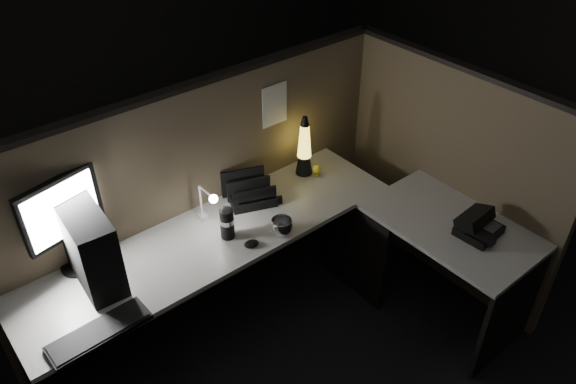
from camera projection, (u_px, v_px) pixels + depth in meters
floor at (300, 369)px, 3.35m from camera, size 6.00×6.00×0.00m
room_shell at (305, 135)px, 2.40m from camera, size 6.00×6.00×6.00m
partition_back at (205, 197)px, 3.49m from camera, size 2.66×0.06×1.50m
partition_right at (447, 179)px, 3.65m from camera, size 0.06×1.66×1.50m
desk at (296, 263)px, 3.26m from camera, size 2.60×1.60×0.73m
pc_tower at (91, 249)px, 2.81m from camera, size 0.21×0.42×0.43m
monitor at (63, 216)px, 2.83m from camera, size 0.43×0.19×0.56m
keyboard at (99, 332)px, 2.64m from camera, size 0.49×0.18×0.02m
mouse at (251, 244)px, 3.14m from camera, size 0.10×0.08×0.03m
clip_lamp at (208, 205)px, 3.22m from camera, size 0.05×0.20×0.26m
organizer at (250, 193)px, 3.48m from camera, size 0.34×0.32×0.21m
lava_lamp at (304, 150)px, 3.64m from camera, size 0.11×0.11×0.42m
travel_mug at (227, 224)px, 3.16m from camera, size 0.08×0.08×0.19m
steel_mug at (282, 227)px, 3.21m from camera, size 0.15×0.15×0.10m
figurine at (317, 169)px, 3.70m from camera, size 0.06×0.06×0.06m
pinned_paper at (275, 105)px, 3.46m from camera, size 0.19×0.00×0.27m
desk_phone at (477, 226)px, 3.21m from camera, size 0.25×0.26×0.14m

